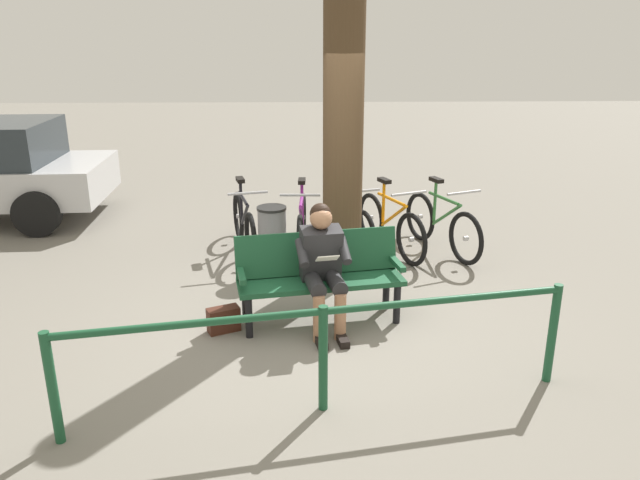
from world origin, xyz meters
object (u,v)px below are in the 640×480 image
bicycle_red (244,225)px  litter_bin (272,239)px  tree_trunk (344,108)px  bicycle_orange (302,227)px  bicycle_black (442,225)px  bicycle_purple (348,223)px  bench (319,271)px  bicycle_green (390,226)px  person_reading (323,262)px  handbag (224,320)px

bicycle_red → litter_bin: bearing=15.2°
tree_trunk → bicycle_orange: 1.79m
bicycle_red → bicycle_black: bearing=74.5°
bicycle_purple → bicycle_orange: size_ratio=0.96×
bench → litter_bin: bench is taller
bicycle_green → bicycle_orange: (1.13, 0.01, 0.00)m
bicycle_black → person_reading: bearing=-59.4°
person_reading → bicycle_green: size_ratio=0.76×
bench → litter_bin: (0.51, -1.29, -0.11)m
person_reading → bicycle_purple: (-0.40, -2.22, -0.31)m
bicycle_green → person_reading: bearing=-46.6°
person_reading → bench: bearing=-89.9°
bench → handbag: 1.02m
handbag → litter_bin: 1.62m
bench → bicycle_orange: 1.92m
tree_trunk → bicycle_purple: tree_trunk is taller
litter_bin → bicycle_orange: (-0.35, -0.61, -0.04)m
bicycle_purple → bicycle_red: bearing=-106.5°
bench → person_reading: bearing=90.1°
tree_trunk → bicycle_black: size_ratio=2.44×
tree_trunk → bicycle_black: 2.19m
handbag → bicycle_purple: (-1.35, -2.30, 0.24)m
bicycle_black → bicycle_purple: (1.20, -0.13, 0.00)m
bicycle_orange → person_reading: bearing=7.8°
bicycle_orange → bench: bearing=7.4°
litter_bin → bicycle_purple: size_ratio=0.49×
handbag → bicycle_red: bicycle_red is taller
bench → litter_bin: bearing=-78.6°
bicycle_black → bicycle_red: size_ratio=0.96×
bench → bicycle_red: (0.91, -2.00, -0.15)m
litter_bin → tree_trunk: bearing=171.1°
litter_bin → bicycle_black: bicycle_black is taller
bicycle_green → bicycle_red: same height
bicycle_green → bicycle_purple: same height
handbag → bicycle_green: (-1.88, -2.16, 0.24)m
bicycle_purple → bicycle_red: 1.34m
handbag → bicycle_orange: size_ratio=0.18×
bicycle_black → bicycle_green: (0.67, 0.02, 0.00)m
litter_bin → bicycle_green: 1.60m
bicycle_black → bicycle_purple: bearing=-117.9°
tree_trunk → bicycle_orange: bearing=-57.7°
bicycle_black → bicycle_green: 0.67m
bicycle_orange → bicycle_red: size_ratio=1.02×
litter_bin → handbag: bearing=75.3°
tree_trunk → bicycle_purple: (-0.13, -0.89, -1.57)m
bicycle_green → bicycle_red: size_ratio=0.96×
bench → bicycle_purple: size_ratio=1.03×
litter_bin → bench: bearing=111.6°
person_reading → handbag: (0.95, 0.09, -0.54)m
person_reading → bicycle_green: (-0.93, -2.07, -0.31)m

